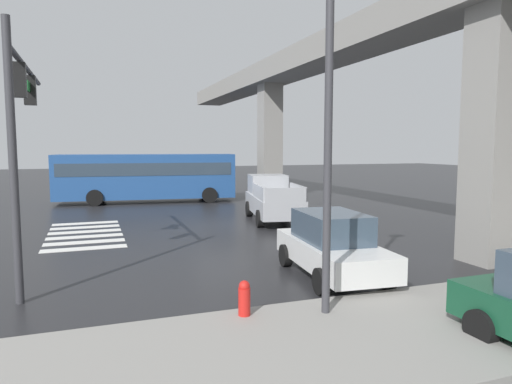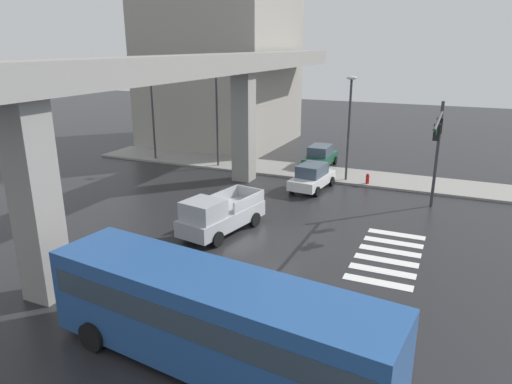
{
  "view_description": "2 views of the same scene",
  "coord_description": "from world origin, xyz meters",
  "views": [
    {
      "loc": [
        19.15,
        -5.49,
        3.46
      ],
      "look_at": [
        -0.34,
        1.58,
        1.41
      ],
      "focal_mm": 32.16,
      "sensor_mm": 36.0,
      "label": 1
    },
    {
      "loc": [
        -20.28,
        -8.05,
        9.21
      ],
      "look_at": [
        -0.7,
        0.53,
        2.46
      ],
      "focal_mm": 32.83,
      "sensor_mm": 36.0,
      "label": 2
    }
  ],
  "objects": [
    {
      "name": "ground_plane",
      "position": [
        0.0,
        0.0,
        0.0
      ],
      "size": [
        120.0,
        120.0,
        0.0
      ],
      "primitive_type": "plane",
      "color": "#232326"
    },
    {
      "name": "crosswalk_stripes",
      "position": [
        -0.0,
        -5.76,
        0.01
      ],
      "size": [
        6.05,
        2.8,
        0.01
      ],
      "color": "silver",
      "rests_on": "ground"
    },
    {
      "name": "elevated_overpass",
      "position": [
        0.0,
        5.64,
        7.42
      ],
      "size": [
        50.18,
        2.27,
        8.7
      ],
      "color": "gray",
      "rests_on": "ground"
    },
    {
      "name": "sidewalk_east",
      "position": [
        12.45,
        2.0,
        0.07
      ],
      "size": [
        4.0,
        36.0,
        0.15
      ],
      "primitive_type": "cube",
      "color": "gray",
      "rests_on": "ground"
    },
    {
      "name": "pickup_truck",
      "position": [
        -0.78,
        2.55,
        0.99
      ],
      "size": [
        5.36,
        2.81,
        2.08
      ],
      "color": "#A8AAAF",
      "rests_on": "ground"
    },
    {
      "name": "city_bus",
      "position": [
        -9.99,
        -2.17,
        1.72
      ],
      "size": [
        3.79,
        11.02,
        2.99
      ],
      "color": "#234C8C",
      "rests_on": "ground"
    },
    {
      "name": "sedan_white",
      "position": [
        8.57,
        0.5,
        0.85
      ],
      "size": [
        4.45,
        2.27,
        1.72
      ],
      "color": "silver",
      "rests_on": "ground"
    },
    {
      "name": "traffic_signal_mast",
      "position": [
        6.37,
        -7.05,
        4.39
      ],
      "size": [
        6.49,
        0.32,
        6.2
      ],
      "color": "#38383D",
      "rests_on": "ground"
    },
    {
      "name": "street_lamp_near_corner",
      "position": [
        11.25,
        -1.14,
        4.56
      ],
      "size": [
        0.44,
        0.7,
        7.24
      ],
      "color": "#38383D",
      "rests_on": "ground"
    },
    {
      "name": "fire_hydrant",
      "position": [
        10.85,
        -2.73,
        0.43
      ],
      "size": [
        0.24,
        0.24,
        0.85
      ],
      "color": "red",
      "rests_on": "ground"
    }
  ]
}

